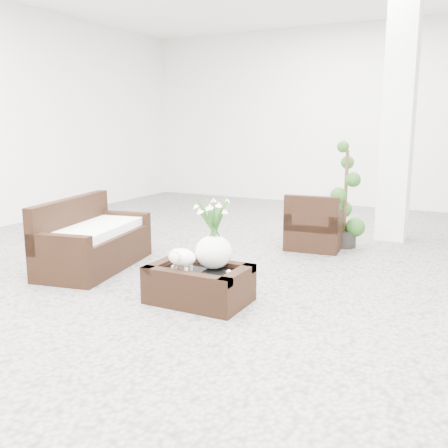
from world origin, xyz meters
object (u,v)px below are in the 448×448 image
at_px(coffee_table, 199,286).
at_px(topiary, 346,196).
at_px(loveseat, 94,234).
at_px(armchair, 315,221).

distance_m(coffee_table, topiary, 2.89).
relative_size(coffee_table, loveseat, 0.60).
xyz_separation_m(coffee_table, topiary, (0.64, 2.76, 0.53)).
xyz_separation_m(coffee_table, armchair, (0.32, 2.49, 0.21)).
distance_m(coffee_table, loveseat, 1.70).
xyz_separation_m(armchair, loveseat, (-1.95, -2.07, 0.03)).
distance_m(armchair, loveseat, 2.84).
relative_size(armchair, topiary, 0.53).
relative_size(coffee_table, topiary, 0.65).
relative_size(armchair, loveseat, 0.49).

